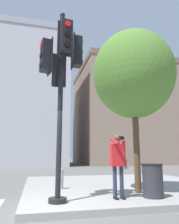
{
  "coord_description": "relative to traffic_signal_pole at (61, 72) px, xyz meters",
  "views": [
    {
      "loc": [
        -0.17,
        -5.41,
        1.34
      ],
      "look_at": [
        1.25,
        0.38,
        2.52
      ],
      "focal_mm": 35.0,
      "sensor_mm": 36.0,
      "label": 1
    }
  ],
  "objects": [
    {
      "name": "person_photographer",
      "position": [
        1.69,
        0.13,
        -2.41
      ],
      "size": [
        0.58,
        0.54,
        1.76
      ],
      "color": "black",
      "rests_on": "sidewalk_corner"
    },
    {
      "name": "building_right",
      "position": [
        14.99,
        27.3,
        4.11
      ],
      "size": [
        18.02,
        14.14,
        15.47
      ],
      "color": "gray",
      "rests_on": "ground_plane"
    },
    {
      "name": "street_tree",
      "position": [
        2.63,
        0.89,
        0.48
      ],
      "size": [
        2.83,
        2.83,
        5.53
      ],
      "color": "brown",
      "rests_on": "sidewalk_corner"
    },
    {
      "name": "building_left",
      "position": [
        -5.01,
        25.17,
        5.36
      ],
      "size": [
        16.79,
        11.33,
        17.98
      ],
      "color": "#BCBCC1",
      "rests_on": "ground_plane"
    },
    {
      "name": "sidewalk_corner",
      "position": [
        3.06,
        3.11,
        -3.56
      ],
      "size": [
        8.0,
        8.0,
        0.16
      ],
      "color": "#9E9B96",
      "rests_on": "ground_plane"
    },
    {
      "name": "fire_hydrant",
      "position": [
        0.34,
        2.29,
        -3.12
      ],
      "size": [
        0.16,
        0.22,
        0.71
      ],
      "color": "#99999E",
      "rests_on": "sidewalk_corner"
    },
    {
      "name": "traffic_signal_pole",
      "position": [
        0.0,
        0.0,
        0.0
      ],
      "size": [
        1.23,
        1.23,
        5.33
      ],
      "color": "black",
      "rests_on": "sidewalk_corner"
    },
    {
      "name": "trash_bin",
      "position": [
        2.68,
        0.05,
        -3.01
      ],
      "size": [
        0.61,
        0.61,
        0.93
      ],
      "color": "#2D2D33",
      "rests_on": "sidewalk_corner"
    },
    {
      "name": "ground_plane",
      "position": [
        -0.44,
        -0.39,
        -3.64
      ],
      "size": [
        160.0,
        160.0,
        0.0
      ],
      "primitive_type": "plane",
      "color": "slate"
    }
  ]
}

